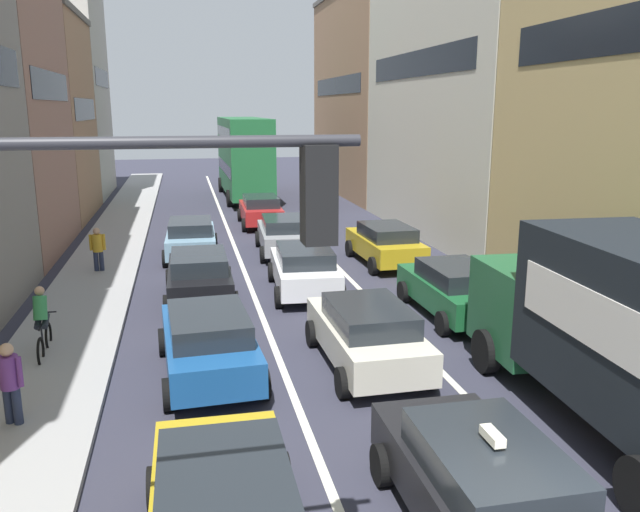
{
  "coord_description": "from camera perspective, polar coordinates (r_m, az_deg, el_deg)",
  "views": [
    {
      "loc": [
        -3.66,
        -5.08,
        5.67
      ],
      "look_at": [
        0.0,
        12.0,
        1.6
      ],
      "focal_mm": 35.79,
      "sensor_mm": 36.0,
      "label": 1
    }
  ],
  "objects": [
    {
      "name": "sedan_right_lane_behind_truck",
      "position": [
        18.04,
        11.93,
        -2.85
      ],
      "size": [
        2.09,
        4.32,
        1.49
      ],
      "rotation": [
        0.0,
        0.0,
        1.58
      ],
      "color": "#19592D",
      "rests_on": "ground"
    },
    {
      "name": "building_row_right",
      "position": [
        30.11,
        15.2,
        14.88
      ],
      "size": [
        7.2,
        43.9,
        13.97
      ],
      "rotation": [
        0.0,
        0.0,
        -1.57
      ],
      "color": "#9E7556",
      "rests_on": "ground"
    },
    {
      "name": "pedestrian_near_kerb",
      "position": [
        23.32,
        -19.25,
        0.68
      ],
      "size": [
        0.54,
        0.34,
        1.66
      ],
      "rotation": [
        0.0,
        0.0,
        4.7
      ],
      "color": "#262D47",
      "rests_on": "ground"
    },
    {
      "name": "taxi_centre_lane_front",
      "position": [
        9.21,
        14.42,
        -19.26
      ],
      "size": [
        2.08,
        4.31,
        1.66
      ],
      "rotation": [
        0.0,
        0.0,
        1.57
      ],
      "color": "black",
      "rests_on": "ground"
    },
    {
      "name": "lane_stripe_left",
      "position": [
        25.79,
        -7.44,
        0.31
      ],
      "size": [
        0.16,
        60.0,
        0.01
      ],
      "primitive_type": "cube",
      "color": "silver",
      "rests_on": "ground"
    },
    {
      "name": "coupe_centre_lane_fourth",
      "position": [
        25.26,
        -3.28,
        1.97
      ],
      "size": [
        2.26,
        4.39,
        1.49
      ],
      "rotation": [
        0.0,
        0.0,
        1.51
      ],
      "color": "gray",
      "rests_on": "ground"
    },
    {
      "name": "wagon_left_lane_second",
      "position": [
        13.96,
        -9.94,
        -7.51
      ],
      "size": [
        2.25,
        4.39,
        1.49
      ],
      "rotation": [
        0.0,
        0.0,
        1.63
      ],
      "color": "#194C8C",
      "rests_on": "ground"
    },
    {
      "name": "sidewalk_left",
      "position": [
        25.88,
        -18.54,
        -0.08
      ],
      "size": [
        2.6,
        64.0,
        0.14
      ],
      "primitive_type": "cube",
      "color": "#969696",
      "rests_on": "ground"
    },
    {
      "name": "sedan_left_lane_third",
      "position": [
        19.38,
        -10.74,
        -1.68
      ],
      "size": [
        2.08,
        4.31,
        1.49
      ],
      "rotation": [
        0.0,
        0.0,
        1.57
      ],
      "color": "black",
      "rests_on": "ground"
    },
    {
      "name": "removalist_box_truck",
      "position": [
        12.22,
        25.86,
        -5.85
      ],
      "size": [
        2.99,
        7.8,
        3.58
      ],
      "rotation": [
        0.0,
        0.0,
        1.52
      ],
      "color": "#1E5933",
      "rests_on": "ground"
    },
    {
      "name": "sedan_centre_lane_fifth",
      "position": [
        31.44,
        -5.33,
        4.13
      ],
      "size": [
        2.12,
        4.33,
        1.49
      ],
      "rotation": [
        0.0,
        0.0,
        1.55
      ],
      "color": "#A51E1E",
      "rests_on": "ground"
    },
    {
      "name": "sedan_left_lane_fourth",
      "position": [
        25.09,
        -11.47,
        1.65
      ],
      "size": [
        2.15,
        4.34,
        1.49
      ],
      "rotation": [
        0.0,
        0.0,
        1.55
      ],
      "color": "#759EB7",
      "rests_on": "ground"
    },
    {
      "name": "lane_stripe_right",
      "position": [
        26.27,
        -0.03,
        0.65
      ],
      "size": [
        0.16,
        60.0,
        0.01
      ],
      "primitive_type": "cube",
      "color": "silver",
      "rests_on": "ground"
    },
    {
      "name": "wagon_right_lane_far",
      "position": [
        23.66,
        5.86,
        1.16
      ],
      "size": [
        2.15,
        4.34,
        1.49
      ],
      "rotation": [
        0.0,
        0.0,
        1.6
      ],
      "color": "#B29319",
      "rests_on": "ground"
    },
    {
      "name": "traffic_light_pole",
      "position": [
        5.62,
        -19.58,
        -6.89
      ],
      "size": [
        3.58,
        0.38,
        5.5
      ],
      "color": "#2D2D33",
      "rests_on": "ground"
    },
    {
      "name": "sedan_centre_lane_second",
      "position": [
        14.29,
        4.22,
        -6.86
      ],
      "size": [
        2.11,
        4.32,
        1.49
      ],
      "rotation": [
        0.0,
        0.0,
        1.58
      ],
      "color": "beige",
      "rests_on": "ground"
    },
    {
      "name": "pedestrian_mid_sidewalk",
      "position": [
        12.74,
        -25.97,
        -10.04
      ],
      "size": [
        0.5,
        0.34,
        1.66
      ],
      "rotation": [
        0.0,
        0.0,
        1.13
      ],
      "color": "#262D47",
      "rests_on": "ground"
    },
    {
      "name": "cyclist_on_sidewalk",
      "position": [
        16.0,
        -23.58,
        -5.55
      ],
      "size": [
        0.5,
        1.73,
        1.72
      ],
      "rotation": [
        0.0,
        0.0,
        1.6
      ],
      "color": "black",
      "rests_on": "ground"
    },
    {
      "name": "hatchback_centre_lane_third",
      "position": [
        19.85,
        -1.42,
        -1.1
      ],
      "size": [
        2.3,
        4.41,
        1.49
      ],
      "rotation": [
        0.0,
        0.0,
        1.5
      ],
      "color": "silver",
      "rests_on": "ground"
    },
    {
      "name": "bus_mid_queue_primary",
      "position": [
        40.88,
        -6.82,
        9.03
      ],
      "size": [
        2.88,
        10.52,
        5.06
      ],
      "rotation": [
        0.0,
        0.0,
        1.58
      ],
      "color": "#1E6033",
      "rests_on": "ground"
    }
  ]
}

